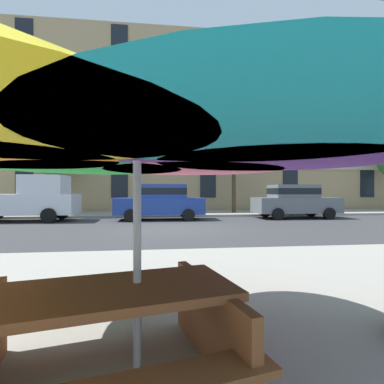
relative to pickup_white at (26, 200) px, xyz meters
name	(u,v)px	position (x,y,z in m)	size (l,w,h in m)	color
ground_plane	(171,229)	(6.73, -3.70, -1.03)	(120.00, 120.00, 0.00)	#38383A
sidewalk_near_patio	(232,371)	(6.73, -12.70, -0.97)	(56.00, 9.00, 0.12)	#9E998E
sidewalk_far	(166,214)	(6.73, 3.10, -0.97)	(56.00, 3.60, 0.12)	#9E998E
apartment_building	(163,135)	(6.73, 11.29, 5.37)	(36.10, 12.08, 12.80)	tan
pickup_white	(26,200)	(0.00, 0.00, 0.00)	(5.10, 2.12, 2.20)	silver
sedan_blue	(161,201)	(6.38, 0.00, -0.08)	(4.40, 1.98, 1.78)	navy
sedan_gray	(295,200)	(13.48, 0.00, -0.08)	(4.40, 1.98, 1.78)	slate
street_tree_left	(56,148)	(0.17, 3.67, 3.00)	(3.66, 3.47, 5.88)	brown
street_tree_middle	(233,151)	(10.88, 2.93, 2.92)	(2.58, 2.68, 5.17)	#4C3823
patio_umbrella	(137,128)	(6.01, -12.70, 0.88)	(4.04, 3.75, 2.22)	silver
picnic_table	(105,330)	(5.79, -12.82, -0.54)	(2.09, 1.88, 0.77)	brown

